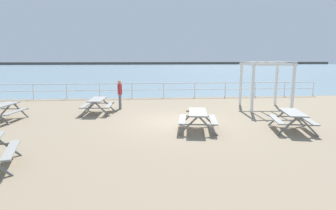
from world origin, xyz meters
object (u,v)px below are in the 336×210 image
picnic_table_far_left (198,116)px  picnic_table_near_left (3,108)px  picnic_table_far_right (292,116)px  visitor (120,93)px  lattice_pergola (266,74)px  picnic_table_mid_centre (97,102)px

picnic_table_far_left → picnic_table_near_left: bearing=83.6°
picnic_table_far_right → visitor: visitor is taller
picnic_table_far_left → lattice_pergola: bearing=-37.3°
picnic_table_far_left → picnic_table_mid_centre: bearing=59.5°
picnic_table_near_left → lattice_pergola: bearing=-74.0°
picnic_table_far_right → visitor: bearing=66.2°
picnic_table_mid_centre → visitor: 1.65m
picnic_table_mid_centre → picnic_table_far_left: bearing=-127.0°
picnic_table_mid_centre → visitor: (1.08, 1.19, 0.36)m
picnic_table_near_left → picnic_table_far_right: (12.56, -2.86, 0.00)m
picnic_table_far_left → lattice_pergola: size_ratio=0.75×
picnic_table_near_left → picnic_table_far_left: bearing=-98.4°
picnic_table_near_left → picnic_table_mid_centre: bearing=-64.1°
picnic_table_near_left → visitor: visitor is taller
picnic_table_far_right → lattice_pergola: lattice_pergola is taller
visitor → picnic_table_far_left: bearing=114.6°
picnic_table_near_left → picnic_table_far_right: same height
picnic_table_near_left → visitor: 5.81m
lattice_pergola → picnic_table_near_left: bearing=-168.3°
picnic_table_near_left → picnic_table_far_right: bearing=-95.4°
picnic_table_near_left → picnic_table_far_left: (8.74, -2.48, 0.00)m
picnic_table_near_left → picnic_table_mid_centre: 4.35m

